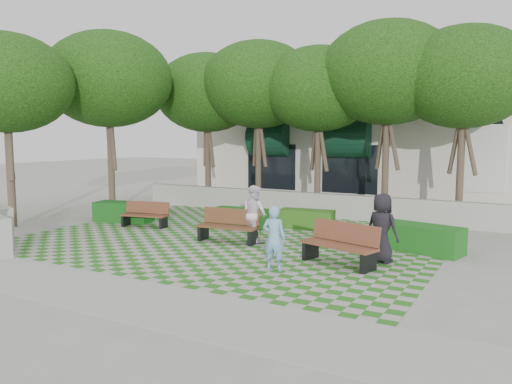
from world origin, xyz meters
The scene contains 17 objects.
ground centered at (0.00, 0.00, 0.00)m, with size 90.00×90.00×0.00m, color gray.
lawn centered at (0.00, 1.00, 0.01)m, with size 12.00×12.00×0.00m, color #2B721E.
sidewalk_south centered at (0.00, -4.70, 0.01)m, with size 16.00×2.00×0.01m, color #9E9B93.
sidewalk_west centered at (-7.20, 1.00, 0.01)m, with size 2.00×12.00×0.01m, color #9E9B93.
retaining_wall centered at (0.00, 6.20, 0.45)m, with size 15.00×0.36×0.90m, color #9E9B93.
bench_east centered at (3.85, -0.34, 0.49)m, with size 2.03×1.18×1.01m.
bench_mid centered at (0.11, 0.55, 0.47)m, with size 1.88×0.75×0.97m.
bench_west centered at (-3.69, 1.24, 0.41)m, with size 1.70×0.88×0.85m.
hedge_east centered at (5.31, 2.00, 0.37)m, with size 2.09×0.83×0.73m, color #155217.
hedge_midright centered at (1.24, 3.66, 0.31)m, with size 1.80×0.72×0.63m, color #255316.
hedge_midleft centered at (-0.83, 2.76, 0.32)m, with size 1.85×0.74×0.65m, color #144C14.
hedge_west centered at (-5.06, 1.62, 0.36)m, with size 2.06×0.83×0.72m, color #134917.
person_blue centered at (2.70, -1.57, 0.75)m, with size 0.55×0.36×1.51m, color #7AAADE.
person_dark centered at (4.65, 0.37, 0.85)m, with size 0.83×0.54×1.71m, color black.
person_white centered at (0.75, 0.96, 0.83)m, with size 0.81×0.63×1.67m, color white.
tree_row centered at (-1.86, 5.95, 5.18)m, with size 17.70×13.40×7.41m.
building centered at (0.93, 14.08, 2.52)m, with size 18.00×8.92×5.15m.
Camera 1 is at (7.83, -11.58, 3.07)m, focal length 35.00 mm.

